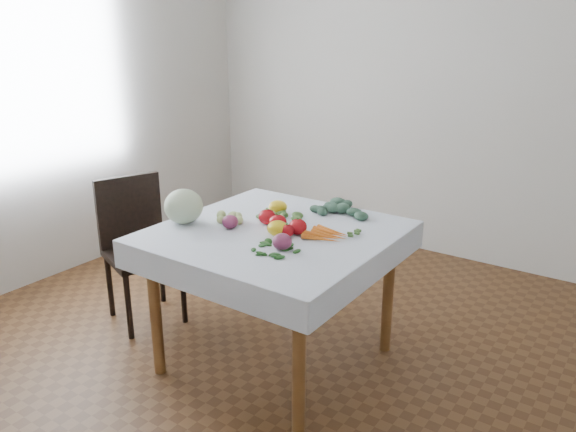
% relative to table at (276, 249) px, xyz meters
% --- Properties ---
extents(ground, '(4.00, 4.00, 0.00)m').
position_rel_table_xyz_m(ground, '(0.00, 0.00, -0.65)').
color(ground, '#56351B').
extents(back_wall, '(4.00, 0.04, 2.70)m').
position_rel_table_xyz_m(back_wall, '(0.00, 2.00, 0.70)').
color(back_wall, silver).
rests_on(back_wall, ground).
extents(left_wall, '(0.04, 4.00, 2.70)m').
position_rel_table_xyz_m(left_wall, '(-2.00, 0.00, 0.70)').
color(left_wall, silver).
rests_on(left_wall, ground).
extents(table, '(1.00, 1.00, 0.75)m').
position_rel_table_xyz_m(table, '(0.00, 0.00, 0.00)').
color(table, brown).
rests_on(table, ground).
extents(tablecloth, '(1.12, 1.12, 0.01)m').
position_rel_table_xyz_m(tablecloth, '(0.00, 0.00, 0.10)').
color(tablecloth, white).
rests_on(tablecloth, table).
extents(chair, '(0.51, 0.51, 0.88)m').
position_rel_table_xyz_m(chair, '(-1.01, -0.05, -0.15)').
color(chair, black).
rests_on(chair, ground).
extents(cabbage, '(0.24, 0.24, 0.18)m').
position_rel_table_xyz_m(cabbage, '(-0.46, -0.18, 0.19)').
color(cabbage, beige).
rests_on(cabbage, tablecloth).
extents(tomato_a, '(0.12, 0.12, 0.08)m').
position_rel_table_xyz_m(tomato_a, '(-0.09, 0.05, 0.14)').
color(tomato_a, '#A90B12').
rests_on(tomato_a, tablecloth).
extents(tomato_b, '(0.10, 0.10, 0.08)m').
position_rel_table_xyz_m(tomato_b, '(0.13, 0.02, 0.14)').
color(tomato_b, '#A90B12').
rests_on(tomato_b, tablecloth).
extents(tomato_c, '(0.12, 0.12, 0.08)m').
position_rel_table_xyz_m(tomato_c, '(0.01, 0.01, 0.14)').
color(tomato_c, '#A90B12').
rests_on(tomato_c, tablecloth).
extents(tomato_d, '(0.09, 0.09, 0.06)m').
position_rel_table_xyz_m(tomato_d, '(0.10, -0.04, 0.13)').
color(tomato_d, '#A90B12').
rests_on(tomato_d, tablecloth).
extents(heirloom_back, '(0.13, 0.13, 0.07)m').
position_rel_table_xyz_m(heirloom_back, '(-0.15, 0.23, 0.14)').
color(heirloom_back, gold).
rests_on(heirloom_back, tablecloth).
extents(heirloom_front, '(0.12, 0.12, 0.07)m').
position_rel_table_xyz_m(heirloom_front, '(0.05, -0.05, 0.14)').
color(heirloom_front, gold).
rests_on(heirloom_front, tablecloth).
extents(onion_a, '(0.11, 0.11, 0.07)m').
position_rel_table_xyz_m(onion_a, '(-0.21, -0.11, 0.14)').
color(onion_a, '#591931').
rests_on(onion_a, tablecloth).
extents(onion_b, '(0.12, 0.12, 0.08)m').
position_rel_table_xyz_m(onion_b, '(0.18, -0.19, 0.14)').
color(onion_b, '#591931').
rests_on(onion_b, tablecloth).
extents(tomatillo_cluster, '(0.14, 0.10, 0.05)m').
position_rel_table_xyz_m(tomatillo_cluster, '(-0.26, -0.04, 0.12)').
color(tomatillo_cluster, '#A3B669').
rests_on(tomatillo_cluster, tablecloth).
extents(carrot_bunch, '(0.20, 0.19, 0.03)m').
position_rel_table_xyz_m(carrot_bunch, '(0.27, 0.06, 0.12)').
color(carrot_bunch, orange).
rests_on(carrot_bunch, tablecloth).
extents(kale_bunch, '(0.30, 0.28, 0.04)m').
position_rel_table_xyz_m(kale_bunch, '(0.14, 0.44, 0.12)').
color(kale_bunch, '#335443').
rests_on(kale_bunch, tablecloth).
extents(basil_bunch, '(0.22, 0.19, 0.01)m').
position_rel_table_xyz_m(basil_bunch, '(0.16, -0.22, 0.11)').
color(basil_bunch, '#1C5019').
rests_on(basil_bunch, tablecloth).
extents(dill_bunch, '(0.24, 0.21, 0.03)m').
position_rel_table_xyz_m(dill_bunch, '(-0.09, 0.14, 0.12)').
color(dill_bunch, '#4B7234').
rests_on(dill_bunch, tablecloth).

